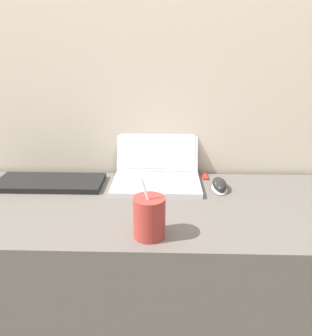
# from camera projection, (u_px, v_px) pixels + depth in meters

# --- Properties ---
(wall_back) EXTENTS (7.00, 0.04, 2.50)m
(wall_back) POSITION_uv_depth(u_px,v_px,m) (138.00, 47.00, 1.22)
(wall_back) COLOR beige
(wall_back) RESTS_ON ground_plane
(desk) EXTENTS (1.46, 0.56, 0.76)m
(desk) POSITION_uv_depth(u_px,v_px,m) (136.00, 295.00, 1.22)
(desk) COLOR #5B5651
(desk) RESTS_ON ground_plane
(laptop) EXTENTS (0.32, 0.31, 0.25)m
(laptop) POSITION_uv_depth(u_px,v_px,m) (157.00, 165.00, 1.26)
(laptop) COLOR silver
(laptop) RESTS_ON desk
(drink_cup) EXTENTS (0.09, 0.09, 0.18)m
(drink_cup) POSITION_uv_depth(u_px,v_px,m) (149.00, 217.00, 0.88)
(drink_cup) COLOR #9E332D
(drink_cup) RESTS_ON desk
(computer_mouse) EXTENTS (0.05, 0.11, 0.04)m
(computer_mouse) POSITION_uv_depth(u_px,v_px,m) (219.00, 185.00, 1.19)
(computer_mouse) COLOR white
(computer_mouse) RESTS_ON desk
(external_keyboard) EXTENTS (0.40, 0.17, 0.02)m
(external_keyboard) POSITION_uv_depth(u_px,v_px,m) (50.00, 183.00, 1.23)
(external_keyboard) COLOR black
(external_keyboard) RESTS_ON desk
(usb_stick) EXTENTS (0.02, 0.06, 0.01)m
(usb_stick) POSITION_uv_depth(u_px,v_px,m) (205.00, 177.00, 1.31)
(usb_stick) COLOR #B2261E
(usb_stick) RESTS_ON desk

